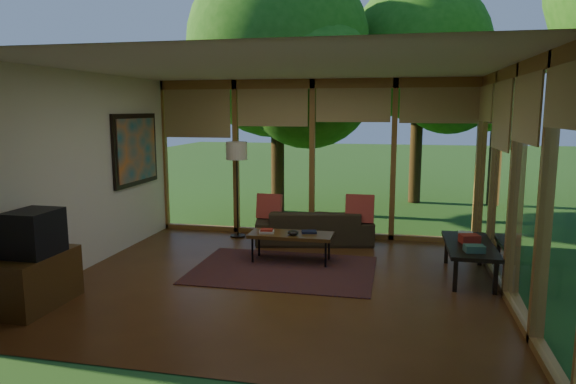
% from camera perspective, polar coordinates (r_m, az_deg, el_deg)
% --- Properties ---
extents(floor, '(5.50, 5.50, 0.00)m').
position_cam_1_polar(floor, '(6.73, -0.91, -9.83)').
color(floor, brown).
rests_on(floor, ground).
extents(ceiling, '(5.50, 5.50, 0.00)m').
position_cam_1_polar(ceiling, '(6.39, -0.97, 13.73)').
color(ceiling, silver).
rests_on(ceiling, ground).
extents(wall_left, '(0.04, 5.00, 2.70)m').
position_cam_1_polar(wall_left, '(7.53, -21.80, 2.09)').
color(wall_left, silver).
rests_on(wall_left, ground).
extents(wall_front, '(5.50, 0.04, 2.70)m').
position_cam_1_polar(wall_front, '(4.06, -8.89, -2.88)').
color(wall_front, silver).
rests_on(wall_front, ground).
extents(window_wall_back, '(5.50, 0.12, 2.70)m').
position_cam_1_polar(window_wall_back, '(8.86, 2.70, 3.70)').
color(window_wall_back, olive).
rests_on(window_wall_back, ground).
extents(window_wall_right, '(0.12, 5.00, 2.70)m').
position_cam_1_polar(window_wall_right, '(6.40, 23.82, 0.83)').
color(window_wall_right, olive).
rests_on(window_wall_right, ground).
extents(tree_nw, '(3.79, 3.79, 5.39)m').
position_cam_1_polar(tree_nw, '(11.10, -1.15, 15.84)').
color(tree_nw, '#3A2815').
rests_on(tree_nw, ground).
extents(tree_ne, '(3.24, 3.24, 5.16)m').
position_cam_1_polar(tree_ne, '(12.64, 14.42, 14.94)').
color(tree_ne, '#3A2815').
rests_on(tree_ne, ground).
extents(rug, '(2.47, 1.75, 0.01)m').
position_cam_1_polar(rug, '(7.15, -0.51, -8.62)').
color(rug, maroon).
rests_on(rug, floor).
extents(sofa, '(2.02, 1.11, 0.56)m').
position_cam_1_polar(sofa, '(8.53, 2.91, -3.82)').
color(sofa, '#332A19').
rests_on(sofa, floor).
extents(pillow_left, '(0.41, 0.22, 0.43)m').
position_cam_1_polar(pillow_left, '(8.56, -2.09, -1.65)').
color(pillow_left, maroon).
rests_on(pillow_left, sofa).
extents(pillow_right, '(0.45, 0.24, 0.47)m').
position_cam_1_polar(pillow_right, '(8.33, 7.98, -1.91)').
color(pillow_right, maroon).
rests_on(pillow_right, sofa).
extents(ct_book_lower, '(0.24, 0.20, 0.03)m').
position_cam_1_polar(ct_book_lower, '(7.44, -2.38, -4.45)').
color(ct_book_lower, '#B7ADA6').
rests_on(ct_book_lower, coffee_table).
extents(ct_book_upper, '(0.19, 0.15, 0.03)m').
position_cam_1_polar(ct_book_upper, '(7.43, -2.39, -4.24)').
color(ct_book_upper, maroon).
rests_on(ct_book_upper, coffee_table).
extents(ct_book_side, '(0.24, 0.21, 0.03)m').
position_cam_1_polar(ct_book_side, '(7.44, 2.36, -4.45)').
color(ct_book_side, black).
rests_on(ct_book_side, coffee_table).
extents(ct_bowl, '(0.16, 0.16, 0.07)m').
position_cam_1_polar(ct_bowl, '(7.30, 0.57, -4.55)').
color(ct_bowl, black).
rests_on(ct_bowl, coffee_table).
extents(media_cabinet, '(0.50, 1.00, 0.60)m').
position_cam_1_polar(media_cabinet, '(6.46, -26.18, -8.82)').
color(media_cabinet, '#523616').
rests_on(media_cabinet, floor).
extents(television, '(0.45, 0.55, 0.50)m').
position_cam_1_polar(television, '(6.31, -26.38, -4.08)').
color(television, black).
rests_on(television, media_cabinet).
extents(console_book_a, '(0.26, 0.20, 0.09)m').
position_cam_1_polar(console_book_a, '(6.75, 19.99, -5.93)').
color(console_book_a, '#345C50').
rests_on(console_book_a, side_console).
extents(console_book_b, '(0.28, 0.23, 0.11)m').
position_cam_1_polar(console_book_b, '(7.18, 19.52, -4.92)').
color(console_book_b, maroon).
rests_on(console_book_b, side_console).
extents(console_book_c, '(0.21, 0.16, 0.05)m').
position_cam_1_polar(console_book_c, '(7.57, 19.12, -4.40)').
color(console_book_c, '#B7ADA6').
rests_on(console_book_c, side_console).
extents(floor_lamp, '(0.36, 0.36, 1.65)m').
position_cam_1_polar(floor_lamp, '(8.78, -5.73, 3.97)').
color(floor_lamp, black).
rests_on(floor_lamp, floor).
extents(coffee_table, '(1.20, 0.50, 0.43)m').
position_cam_1_polar(coffee_table, '(7.42, 0.34, -4.88)').
color(coffee_table, '#523616').
rests_on(coffee_table, floor).
extents(side_console, '(0.60, 1.40, 0.46)m').
position_cam_1_polar(side_console, '(7.16, 19.52, -5.79)').
color(side_console, black).
rests_on(side_console, floor).
extents(wall_painting, '(0.06, 1.35, 1.15)m').
position_cam_1_polar(wall_painting, '(8.69, -16.55, 4.54)').
color(wall_painting, black).
rests_on(wall_painting, wall_left).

